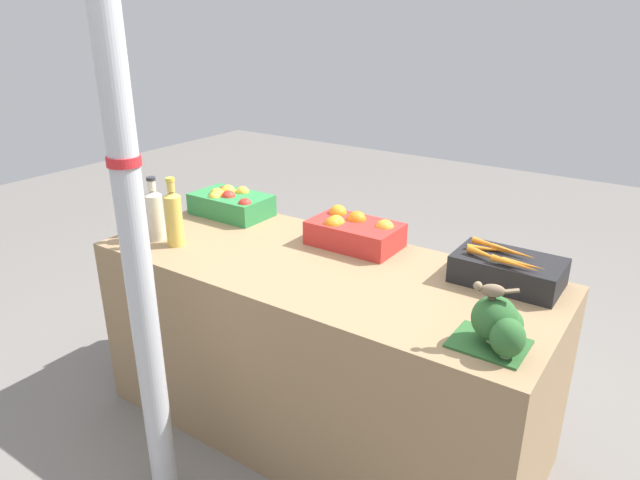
% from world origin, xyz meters
% --- Properties ---
extents(ground_plane, '(10.00, 10.00, 0.00)m').
position_xyz_m(ground_plane, '(0.00, 0.00, 0.00)').
color(ground_plane, slate).
extents(market_table, '(1.86, 0.77, 0.79)m').
position_xyz_m(market_table, '(0.00, 0.00, 0.40)').
color(market_table, '#937551').
rests_on(market_table, ground_plane).
extents(support_pole, '(0.10, 0.10, 2.38)m').
position_xyz_m(support_pole, '(-0.26, -0.66, 1.19)').
color(support_pole, '#B7BABF').
rests_on(support_pole, ground_plane).
extents(apple_crate, '(0.38, 0.23, 0.14)m').
position_xyz_m(apple_crate, '(-0.70, 0.24, 0.85)').
color(apple_crate, '#2D8442').
rests_on(apple_crate, market_table).
extents(orange_crate, '(0.38, 0.23, 0.14)m').
position_xyz_m(orange_crate, '(0.01, 0.24, 0.85)').
color(orange_crate, red).
rests_on(orange_crate, market_table).
extents(carrot_crate, '(0.38, 0.23, 0.14)m').
position_xyz_m(carrot_crate, '(0.67, 0.24, 0.85)').
color(carrot_crate, black).
rests_on(carrot_crate, market_table).
extents(broccoli_pile, '(0.22, 0.19, 0.16)m').
position_xyz_m(broccoli_pile, '(0.78, -0.21, 0.86)').
color(broccoli_pile, '#2D602D').
rests_on(broccoli_pile, market_table).
extents(juice_bottle_ruby, '(0.06, 0.06, 0.25)m').
position_xyz_m(juice_bottle_ruby, '(-0.85, -0.19, 0.90)').
color(juice_bottle_ruby, '#B2333D').
rests_on(juice_bottle_ruby, market_table).
extents(juice_bottle_cloudy, '(0.08, 0.08, 0.28)m').
position_xyz_m(juice_bottle_cloudy, '(-0.74, -0.19, 0.91)').
color(juice_bottle_cloudy, beige).
rests_on(juice_bottle_cloudy, market_table).
extents(juice_bottle_golden, '(0.07, 0.07, 0.30)m').
position_xyz_m(juice_bottle_golden, '(-0.62, -0.19, 0.92)').
color(juice_bottle_golden, gold).
rests_on(juice_bottle_golden, market_table).
extents(sparrow_bird, '(0.13, 0.07, 0.05)m').
position_xyz_m(sparrow_bird, '(0.75, -0.21, 0.97)').
color(sparrow_bird, '#4C3D2D').
rests_on(sparrow_bird, broccoli_pile).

